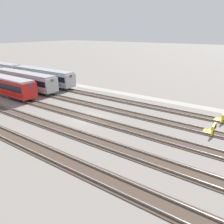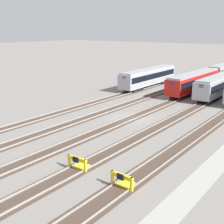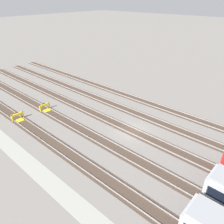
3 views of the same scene
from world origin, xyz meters
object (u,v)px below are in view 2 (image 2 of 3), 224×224
subway_car_back_row_leftmost (194,82)px  subway_car_front_row_right_inner (220,84)px  subway_car_back_row_centre (149,77)px  bumper_stop_near_inner_track (79,163)px  bumper_stop_nearest_track (124,181)px

subway_car_back_row_leftmost → subway_car_front_row_right_inner: bearing=-90.0°
subway_car_front_row_right_inner → subway_car_back_row_centre: 14.38m
subway_car_back_row_leftmost → bumper_stop_near_inner_track: 37.16m
subway_car_front_row_right_inner → subway_car_back_row_leftmost: same height
subway_car_back_row_leftmost → bumper_stop_nearest_track: subway_car_back_row_leftmost is taller
subway_car_back_row_centre → bumper_stop_nearest_track: subway_car_back_row_centre is taller
bumper_stop_near_inner_track → subway_car_back_row_leftmost: bearing=7.4°
subway_car_back_row_centre → bumper_stop_near_inner_track: subway_car_back_row_centre is taller
bumper_stop_nearest_track → subway_car_back_row_centre: bearing=27.4°
subway_car_back_row_centre → bumper_stop_nearest_track: size_ratio=8.97×
subway_car_front_row_right_inner → bumper_stop_near_inner_track: 36.85m
subway_car_back_row_leftmost → bumper_stop_nearest_track: bearing=-165.5°
subway_car_back_row_centre → bumper_stop_nearest_track: (-37.16, -19.23, -1.53)m
bumper_stop_nearest_track → subway_car_front_row_right_inner: bearing=7.4°
subway_car_back_row_centre → bumper_stop_near_inner_track: bearing=-158.6°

